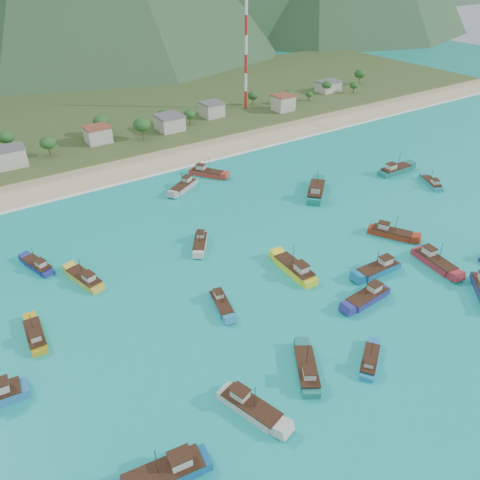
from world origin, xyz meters
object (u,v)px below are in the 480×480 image
boat_24 (395,170)px  boat_18 (431,184)px  boat_4 (391,233)px  boat_14 (38,266)px  boat_11 (36,336)px  boat_23 (307,371)px  boat_6 (316,192)px  boat_25 (207,173)px  boat_5 (367,297)px  boat_15 (250,408)px  boat_13 (184,187)px  boat_26 (166,474)px  boat_2 (295,269)px  boat_21 (221,304)px  radio_tower (246,54)px  boat_0 (434,262)px  boat_19 (378,269)px  boat_7 (200,243)px  boat_17 (85,279)px  boat_22 (369,362)px

boat_24 → boat_18: bearing=9.3°
boat_4 → boat_14: boat_4 is taller
boat_11 → boat_23: boat_23 is taller
boat_6 → boat_11: size_ratio=1.30×
boat_14 → boat_25: boat_25 is taller
boat_5 → boat_15: bearing=100.2°
boat_13 → boat_26: boat_26 is taller
boat_2 → boat_5: 16.70m
boat_15 → boat_18: 98.16m
boat_21 → boat_24: (80.10, 24.58, 0.35)m
boat_13 → boat_25: bearing=-96.5°
radio_tower → boat_4: bearing=-105.2°
boat_21 → boat_26: bearing=59.9°
boat_4 → boat_14: (-76.07, 34.41, -0.16)m
boat_0 → boat_5: boat_0 is taller
boat_19 → boat_25: boat_25 is taller
radio_tower → boat_21: 132.26m
boat_5 → boat_11: (-58.45, 25.98, -0.14)m
boat_7 → boat_17: boat_17 is taller
boat_0 → boat_22: bearing=28.3°
boat_7 → boat_13: bearing=-76.2°
boat_25 → boat_5: bearing=52.8°
boat_0 → boat_11: boat_0 is taller
boat_14 → boat_23: (29.73, -56.59, 0.12)m
boat_18 → boat_19: bearing=-129.8°
boat_0 → boat_21: size_ratio=1.26×
boat_15 → boat_19: (44.09, 14.16, 0.00)m
boat_4 → boat_23: 51.37m
boat_19 → boat_24: (45.42, 33.98, 0.12)m
boat_13 → boat_23: 75.96m
boat_15 → boat_23: 12.15m
boat_6 → boat_23: boat_6 is taller
boat_4 → boat_18: bearing=172.4°
boat_2 → boat_25: boat_2 is taller
boat_23 → boat_11: bearing=168.4°
boat_14 → boat_6: bearing=-22.2°
boat_14 → boat_26: size_ratio=0.77×
boat_15 → boat_17: size_ratio=1.06×
boat_25 → boat_11: bearing=1.8°
boat_13 → boat_6: bearing=-160.1°
boat_11 → boat_21: bearing=-14.7°
radio_tower → boat_2: 121.27m
boat_7 → boat_22: boat_7 is taller
boat_2 → boat_17: bearing=152.7°
boat_5 → boat_23: boat_5 is taller
boat_4 → boat_25: 59.97m
boat_7 → boat_15: (-17.08, -45.52, 0.18)m
boat_6 → boat_25: (-19.13, 29.40, -0.26)m
boat_2 → boat_26: boat_26 is taller
boat_14 → boat_0: bearing=-49.9°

